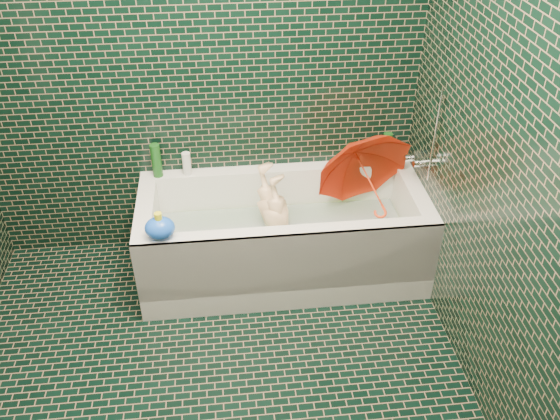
{
  "coord_description": "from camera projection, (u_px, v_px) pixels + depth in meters",
  "views": [
    {
      "loc": [
        0.12,
        -1.81,
        2.5
      ],
      "look_at": [
        0.41,
        0.82,
        0.6
      ],
      "focal_mm": 38.0,
      "sensor_mm": 36.0,
      "label": 1
    }
  ],
  "objects": [
    {
      "name": "floor",
      "position": [
        216.0,
        411.0,
        2.91
      ],
      "size": [
        2.8,
        2.8,
        0.0
      ],
      "primitive_type": "plane",
      "color": "black",
      "rests_on": "ground"
    },
    {
      "name": "wall_back",
      "position": [
        196.0,
        61.0,
        3.31
      ],
      "size": [
        2.8,
        0.0,
        2.8
      ],
      "primitive_type": "plane",
      "rotation": [
        1.57,
        0.0,
        0.0
      ],
      "color": "black",
      "rests_on": "floor"
    },
    {
      "name": "wall_right",
      "position": [
        531.0,
        182.0,
        2.3
      ],
      "size": [
        0.0,
        2.8,
        2.8
      ],
      "primitive_type": "plane",
      "rotation": [
        1.57,
        0.0,
        -1.57
      ],
      "color": "black",
      "rests_on": "floor"
    },
    {
      "name": "bathtub",
      "position": [
        283.0,
        244.0,
        3.64
      ],
      "size": [
        1.7,
        0.75,
        0.55
      ],
      "color": "white",
      "rests_on": "floor"
    },
    {
      "name": "bath_mat",
      "position": [
        283.0,
        249.0,
        3.69
      ],
      "size": [
        1.35,
        0.47,
        0.01
      ],
      "primitive_type": "cube",
      "color": "#50D22A",
      "rests_on": "bathtub"
    },
    {
      "name": "water",
      "position": [
        283.0,
        231.0,
        3.6
      ],
      "size": [
        1.48,
        0.53,
        0.0
      ],
      "primitive_type": "cube",
      "color": "silver",
      "rests_on": "bathtub"
    },
    {
      "name": "faucet",
      "position": [
        424.0,
        157.0,
        3.39
      ],
      "size": [
        0.18,
        0.19,
        0.55
      ],
      "color": "silver",
      "rests_on": "wall_right"
    },
    {
      "name": "child",
      "position": [
        279.0,
        227.0,
        3.62
      ],
      "size": [
        0.89,
        0.53,
        0.31
      ],
      "primitive_type": "imported",
      "rotation": [
        -1.43,
        0.0,
        -1.28
      ],
      "color": "beige",
      "rests_on": "bathtub"
    },
    {
      "name": "umbrella",
      "position": [
        370.0,
        182.0,
        3.51
      ],
      "size": [
        0.72,
        0.83,
        0.76
      ],
      "primitive_type": "imported",
      "rotation": [
        0.39,
        -0.15,
        0.19
      ],
      "color": "red",
      "rests_on": "bathtub"
    },
    {
      "name": "soap_bottle_a",
      "position": [
        402.0,
        162.0,
        3.77
      ],
      "size": [
        0.11,
        0.11,
        0.23
      ],
      "primitive_type": "imported",
      "rotation": [
        0.0,
        0.0,
        0.33
      ],
      "color": "white",
      "rests_on": "bathtub"
    },
    {
      "name": "soap_bottle_b",
      "position": [
        394.0,
        160.0,
        3.8
      ],
      "size": [
        0.1,
        0.1,
        0.17
      ],
      "primitive_type": "imported",
      "rotation": [
        0.0,
        0.0,
        0.41
      ],
      "color": "#411D6C",
      "rests_on": "bathtub"
    },
    {
      "name": "soap_bottle_c",
      "position": [
        379.0,
        164.0,
        3.76
      ],
      "size": [
        0.14,
        0.14,
        0.16
      ],
      "primitive_type": "imported",
      "rotation": [
        0.0,
        0.0,
        -0.18
      ],
      "color": "#164D17",
      "rests_on": "bathtub"
    },
    {
      "name": "bottle_right_tall",
      "position": [
        387.0,
        149.0,
        3.71
      ],
      "size": [
        0.06,
        0.06,
        0.21
      ],
      "primitive_type": "cylinder",
      "rotation": [
        0.0,
        0.0,
        0.16
      ],
      "color": "#164D17",
      "rests_on": "bathtub"
    },
    {
      "name": "bottle_right_pump",
      "position": [
        390.0,
        150.0,
        3.71
      ],
      "size": [
        0.06,
        0.06,
        0.2
      ],
      "primitive_type": "cylinder",
      "rotation": [
        0.0,
        0.0,
        -0.13
      ],
      "color": "silver",
      "rests_on": "bathtub"
    },
    {
      "name": "bottle_left_tall",
      "position": [
        156.0,
        161.0,
        3.58
      ],
      "size": [
        0.07,
        0.07,
        0.22
      ],
      "primitive_type": "cylinder",
      "rotation": [
        0.0,
        0.0,
        0.19
      ],
      "color": "#164D17",
      "rests_on": "bathtub"
    },
    {
      "name": "bottle_left_short",
      "position": [
        187.0,
        164.0,
        3.62
      ],
      "size": [
        0.06,
        0.06,
        0.15
      ],
      "primitive_type": "cylinder",
      "rotation": [
        0.0,
        0.0,
        0.15
      ],
      "color": "white",
      "rests_on": "bathtub"
    },
    {
      "name": "rubber_duck",
      "position": [
        354.0,
        160.0,
        3.72
      ],
      "size": [
        0.12,
        0.1,
        0.09
      ],
      "rotation": [
        0.0,
        0.0,
        -0.41
      ],
      "color": "yellow",
      "rests_on": "bathtub"
    },
    {
      "name": "bath_toy",
      "position": [
        160.0,
        228.0,
        3.1
      ],
      "size": [
        0.18,
        0.16,
        0.16
      ],
      "rotation": [
        0.0,
        0.0,
        -0.18
      ],
      "color": "blue",
      "rests_on": "bathtub"
    }
  ]
}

